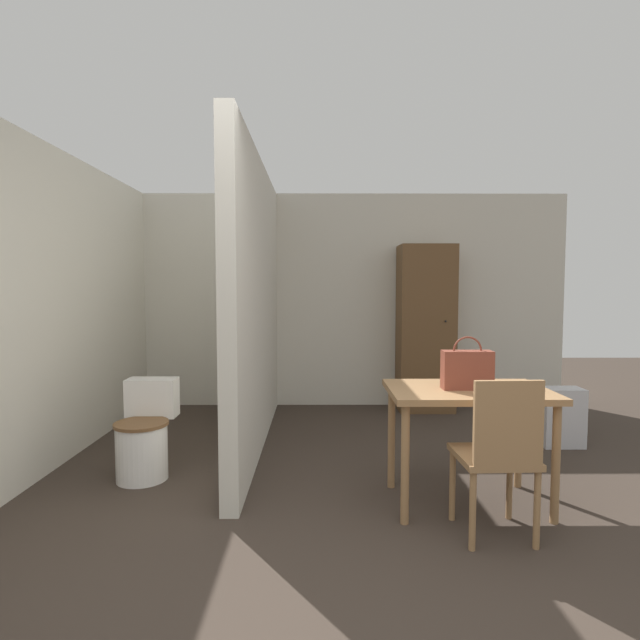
{
  "coord_description": "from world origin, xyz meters",
  "views": [
    {
      "loc": [
        -0.2,
        -1.84,
        1.41
      ],
      "look_at": [
        -0.18,
        1.92,
        1.16
      ],
      "focal_mm": 28.0,
      "sensor_mm": 36.0,
      "label": 1
    }
  ],
  "objects_px": {
    "dining_table": "(468,404)",
    "wooden_cabinet": "(426,328)",
    "space_heater": "(561,417)",
    "toilet": "(145,436)",
    "handbag": "(467,369)",
    "wooden_chair": "(498,451)"
  },
  "relations": [
    {
      "from": "toilet",
      "to": "space_heater",
      "type": "xyz_separation_m",
      "value": [
        3.45,
        0.69,
        -0.04
      ]
    },
    {
      "from": "wooden_chair",
      "to": "wooden_cabinet",
      "type": "xyz_separation_m",
      "value": [
        0.23,
        2.96,
        0.44
      ]
    },
    {
      "from": "wooden_chair",
      "to": "toilet",
      "type": "relative_size",
      "value": 1.32
    },
    {
      "from": "dining_table",
      "to": "space_heater",
      "type": "distance_m",
      "value": 1.73
    },
    {
      "from": "wooden_cabinet",
      "to": "wooden_chair",
      "type": "bearing_deg",
      "value": -94.5
    },
    {
      "from": "handbag",
      "to": "space_heater",
      "type": "relative_size",
      "value": 0.65
    },
    {
      "from": "toilet",
      "to": "wooden_cabinet",
      "type": "height_order",
      "value": "wooden_cabinet"
    },
    {
      "from": "handbag",
      "to": "wooden_cabinet",
      "type": "relative_size",
      "value": 0.18
    },
    {
      "from": "handbag",
      "to": "wooden_cabinet",
      "type": "xyz_separation_m",
      "value": [
        0.28,
        2.52,
        0.05
      ]
    },
    {
      "from": "dining_table",
      "to": "toilet",
      "type": "bearing_deg",
      "value": 167.75
    },
    {
      "from": "dining_table",
      "to": "wooden_chair",
      "type": "distance_m",
      "value": 0.49
    },
    {
      "from": "wooden_cabinet",
      "to": "space_heater",
      "type": "bearing_deg",
      "value": -54.78
    },
    {
      "from": "dining_table",
      "to": "wooden_cabinet",
      "type": "relative_size",
      "value": 0.54
    },
    {
      "from": "wooden_chair",
      "to": "space_heater",
      "type": "relative_size",
      "value": 1.78
    },
    {
      "from": "wooden_chair",
      "to": "handbag",
      "type": "distance_m",
      "value": 0.59
    },
    {
      "from": "space_heater",
      "to": "toilet",
      "type": "bearing_deg",
      "value": -168.69
    },
    {
      "from": "wooden_cabinet",
      "to": "space_heater",
      "type": "height_order",
      "value": "wooden_cabinet"
    },
    {
      "from": "dining_table",
      "to": "toilet",
      "type": "relative_size",
      "value": 1.45
    },
    {
      "from": "wooden_cabinet",
      "to": "dining_table",
      "type": "bearing_deg",
      "value": -96.09
    },
    {
      "from": "wooden_chair",
      "to": "toilet",
      "type": "xyz_separation_m",
      "value": [
        -2.29,
        0.95,
        -0.2
      ]
    },
    {
      "from": "toilet",
      "to": "wooden_cabinet",
      "type": "bearing_deg",
      "value": 38.5
    },
    {
      "from": "wooden_chair",
      "to": "wooden_cabinet",
      "type": "height_order",
      "value": "wooden_cabinet"
    }
  ]
}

